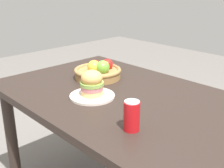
{
  "coord_description": "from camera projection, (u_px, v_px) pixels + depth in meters",
  "views": [
    {
      "loc": [
        0.98,
        -1.01,
        1.32
      ],
      "look_at": [
        -0.03,
        -0.04,
        0.81
      ],
      "focal_mm": 45.78,
      "sensor_mm": 36.0,
      "label": 1
    }
  ],
  "objects": [
    {
      "name": "sandwich",
      "position": [
        92.0,
        83.0,
        1.45
      ],
      "size": [
        0.12,
        0.12,
        0.13
      ],
      "color": "#E5BC75",
      "rests_on": "plate"
    },
    {
      "name": "plate",
      "position": [
        92.0,
        96.0,
        1.48
      ],
      "size": [
        0.23,
        0.23,
        0.01
      ],
      "primitive_type": "cylinder",
      "color": "silver",
      "rests_on": "dining_table"
    },
    {
      "name": "soda_can",
      "position": [
        132.0,
        116.0,
        1.13
      ],
      "size": [
        0.07,
        0.07,
        0.13
      ],
      "color": "red",
      "rests_on": "dining_table"
    },
    {
      "name": "fruit_basket",
      "position": [
        98.0,
        71.0,
        1.75
      ],
      "size": [
        0.29,
        0.29,
        0.12
      ],
      "color": "#9E7542",
      "rests_on": "dining_table"
    },
    {
      "name": "dining_table",
      "position": [
        122.0,
        111.0,
        1.55
      ],
      "size": [
        1.4,
        0.9,
        0.75
      ],
      "color": "#2D231E",
      "rests_on": "ground_plane"
    }
  ]
}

